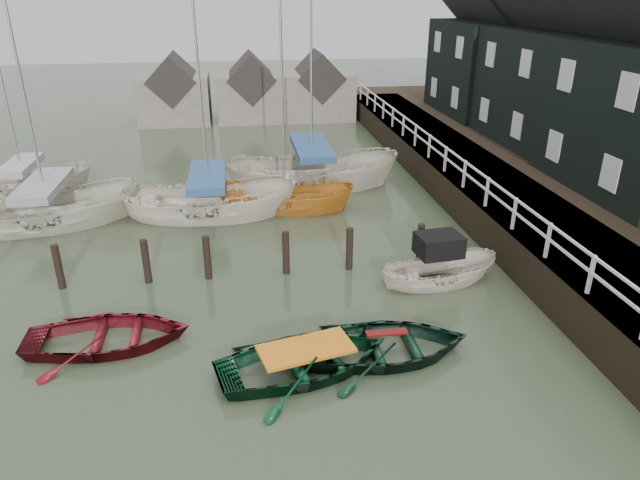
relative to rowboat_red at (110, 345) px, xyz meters
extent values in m
plane|color=#2D3522|center=(3.55, 0.29, 0.00)|extent=(120.00, 120.00, 0.00)
cube|color=black|center=(13.05, 10.29, 1.40)|extent=(3.00, 32.00, 0.20)
cube|color=silver|center=(11.55, 10.29, 2.45)|extent=(0.06, 32.00, 0.06)
cube|color=silver|center=(11.55, 10.29, 2.05)|extent=(0.06, 32.00, 0.06)
cube|color=black|center=(18.55, 10.29, 0.00)|extent=(14.00, 38.00, 1.50)
cube|color=black|center=(18.55, 12.29, 4.00)|extent=(6.00, 7.00, 5.00)
cube|color=black|center=(18.55, 19.29, 4.00)|extent=(6.40, 7.00, 5.00)
cylinder|color=black|center=(-1.95, 3.29, 0.50)|extent=(0.22, 0.22, 1.80)
cylinder|color=black|center=(0.55, 3.29, 0.50)|extent=(0.22, 0.22, 1.80)
cylinder|color=black|center=(2.35, 3.29, 0.50)|extent=(0.22, 0.22, 1.80)
cylinder|color=black|center=(4.75, 3.29, 0.50)|extent=(0.22, 0.22, 1.80)
cylinder|color=black|center=(6.75, 3.29, 0.50)|extent=(0.22, 0.22, 1.80)
cylinder|color=black|center=(9.05, 3.29, 0.50)|extent=(0.22, 0.22, 1.80)
cube|color=#665B51|center=(-0.45, 26.29, 1.50)|extent=(4.50, 4.00, 3.00)
cube|color=#282321|center=(-0.45, 26.29, 2.80)|extent=(3.18, 4.08, 3.18)
cube|color=#665B51|center=(4.55, 26.29, 1.50)|extent=(4.50, 4.00, 3.00)
cube|color=#282321|center=(4.55, 26.29, 2.80)|extent=(3.18, 4.08, 3.18)
cube|color=#665B51|center=(9.05, 26.29, 1.50)|extent=(4.50, 4.00, 3.00)
cube|color=#282321|center=(9.05, 26.29, 2.80)|extent=(3.18, 4.08, 3.18)
imported|color=#600D15|center=(0.00, 0.00, 0.00)|extent=(4.04, 2.92, 0.83)
imported|color=#08321A|center=(4.75, -1.74, 0.00)|extent=(4.72, 3.83, 0.86)
imported|color=black|center=(6.73, -1.42, 0.00)|extent=(4.13, 2.96, 0.86)
imported|color=beige|center=(9.24, 2.00, 0.00)|extent=(3.79, 1.77, 1.41)
cube|color=black|center=(9.24, 2.20, 1.16)|extent=(1.40, 1.14, 0.65)
imported|color=beige|center=(-3.70, 8.57, 0.00)|extent=(7.12, 3.85, 2.61)
cylinder|color=#B2B2B7|center=(-3.70, 8.57, 5.49)|extent=(0.10, 0.10, 8.11)
cube|color=gray|center=(-3.70, 8.57, 1.55)|extent=(3.91, 2.07, 0.30)
imported|color=beige|center=(2.23, 8.69, 0.00)|extent=(7.04, 3.16, 2.64)
cylinder|color=#B2B2B7|center=(2.23, 8.69, 5.52)|extent=(0.10, 0.10, 8.13)
cube|color=navy|center=(2.23, 8.69, 1.57)|extent=(3.87, 1.69, 0.30)
imported|color=orange|center=(5.22, 9.04, 0.00)|extent=(5.89, 3.45, 2.14)
cylinder|color=#B2B2B7|center=(5.22, 9.04, 5.19)|extent=(0.10, 0.10, 8.02)
imported|color=beige|center=(6.68, 11.73, 0.00)|extent=(7.94, 3.77, 2.96)
cylinder|color=#B2B2B7|center=(6.68, 11.73, 6.08)|extent=(0.10, 0.10, 8.92)
cube|color=navy|center=(6.68, 11.73, 1.75)|extent=(4.36, 2.02, 0.30)
imported|color=beige|center=(-5.71, 12.30, 0.00)|extent=(5.82, 2.92, 2.15)
cylinder|color=#B2B2B7|center=(-5.71, 12.30, 4.58)|extent=(0.10, 0.10, 6.79)
cube|color=#99989D|center=(-5.71, 12.30, 1.30)|extent=(3.19, 1.57, 0.30)
camera|label=1|loc=(3.48, -12.61, 8.20)|focal=32.00mm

